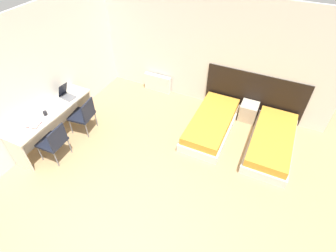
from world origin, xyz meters
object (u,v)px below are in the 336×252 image
Objects in this scene: bed_near_window at (211,124)px; nightstand at (248,111)px; chair_near_laptop at (84,114)px; chair_near_notebook at (54,141)px; bed_near_door at (271,142)px; laptop at (66,94)px.

bed_near_window is 4.50× the size of nightstand.
chair_near_laptop is 1.00× the size of chair_near_notebook.
nightstand is 0.51× the size of chair_near_laptop.
bed_near_door is at bearing 26.61° from chair_near_notebook.
chair_near_laptop reaches higher than bed_near_door.
bed_near_window is at bearing -131.05° from nightstand.
chair_near_notebook is (-2.59, -2.16, 0.30)m from bed_near_window.
bed_near_window is at bearing 18.11° from chair_near_laptop.
chair_near_laptop is 2.40× the size of laptop.
laptop is at bearing 112.25° from chair_near_notebook.
chair_near_notebook is at bearing -60.46° from laptop.
chair_near_laptop reaches higher than bed_near_window.
chair_near_notebook reaches higher than bed_near_door.
chair_near_notebook is at bearing -151.19° from bed_near_door.
chair_near_laptop reaches higher than nightstand.
bed_near_window is at bearing 26.03° from laptop.
nightstand is at bearing 131.05° from bed_near_door.
bed_near_door is at bearing -48.95° from nightstand.
bed_near_window is 1.02m from nightstand.
bed_near_window is 3.39m from chair_near_notebook.
nightstand is (0.67, 0.77, 0.03)m from bed_near_window.
bed_near_door is 4.59m from laptop.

